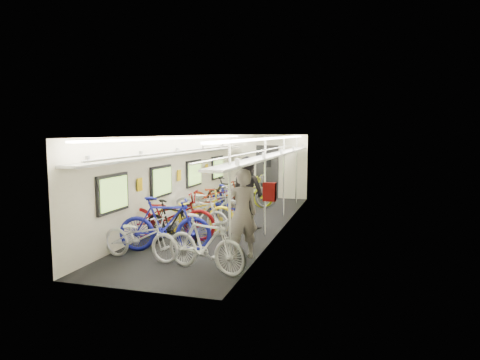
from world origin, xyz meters
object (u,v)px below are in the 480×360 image
Objects in this scene: bicycle_0 at (140,237)px; passenger_near at (242,214)px; bicycle_1 at (165,224)px; backpack at (270,192)px; passenger_mid at (248,192)px.

bicycle_0 is 2.05m from passenger_near.
bicycle_1 is at bearing -10.80° from bicycle_0.
passenger_mid is at bearing 116.76° from backpack.
bicycle_1 is (0.22, 0.65, 0.12)m from bicycle_0.
backpack reaches higher than bicycle_1.
passenger_near is 4.72× the size of backpack.
bicycle_1 is 1.03× the size of passenger_mid.
passenger_mid reaches higher than bicycle_1.
passenger_near is at bearing 135.43° from passenger_mid.
passenger_mid reaches higher than backpack.
bicycle_0 is 0.70m from bicycle_1.
passenger_mid is at bearing -14.12° from bicycle_0.
bicycle_1 is at bearing -165.02° from backpack.
backpack is (2.11, 0.54, 0.70)m from bicycle_1.
backpack is (1.02, -2.08, 0.34)m from passenger_mid.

